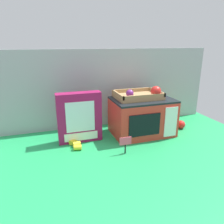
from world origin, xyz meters
The scene contains 8 objects.
ground_plane centered at (0.00, 0.00, 0.00)m, with size 1.70×1.70×0.00m, color #219E54.
display_back_panel centered at (0.00, 0.26, 0.28)m, with size 1.61×0.03×0.56m, color #A0A3A8.
toy_microwave centered at (0.17, 0.01, 0.12)m, with size 0.40×0.28×0.25m.
food_groups_crate centered at (0.15, 0.03, 0.27)m, with size 0.30×0.21×0.09m.
cookie_set_box centered at (-0.26, 0.02, 0.16)m, with size 0.27×0.08×0.32m.
price_sign centered at (-0.05, -0.23, 0.07)m, with size 0.07×0.01×0.10m.
loose_toy_banana centered at (-0.30, -0.06, 0.02)m, with size 0.07×0.13×0.03m.
loose_toy_apple centered at (0.48, 0.00, 0.03)m, with size 0.06×0.06×0.06m, color red.
Camera 1 is at (-0.46, -1.26, 0.61)m, focal length 34.74 mm.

